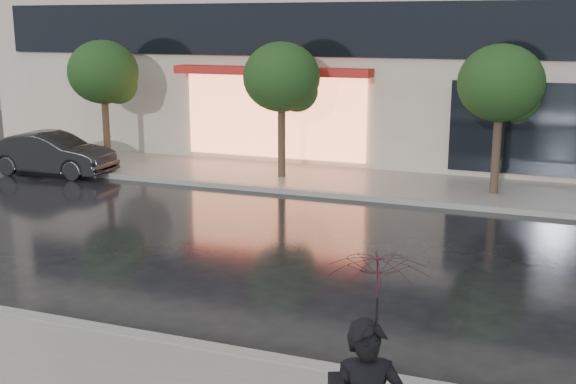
% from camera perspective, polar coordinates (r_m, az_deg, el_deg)
% --- Properties ---
extents(ground, '(120.00, 120.00, 0.00)m').
position_cam_1_polar(ground, '(11.20, -5.07, -10.41)').
color(ground, black).
rests_on(ground, ground).
extents(sidewalk_far, '(60.00, 3.50, 0.12)m').
position_cam_1_polar(sidewalk_far, '(20.45, 7.60, 0.59)').
color(sidewalk_far, slate).
rests_on(sidewalk_far, ground).
extents(curb_near, '(60.00, 0.25, 0.14)m').
position_cam_1_polar(curb_near, '(10.36, -7.55, -12.07)').
color(curb_near, gray).
rests_on(curb_near, ground).
extents(curb_far, '(60.00, 0.25, 0.14)m').
position_cam_1_polar(curb_far, '(18.80, 6.34, -0.46)').
color(curb_far, gray).
rests_on(curb_far, ground).
extents(tree_far_west, '(2.20, 2.20, 3.99)m').
position_cam_1_polar(tree_far_west, '(23.55, -14.23, 8.99)').
color(tree_far_west, '#33261C').
rests_on(tree_far_west, ground).
extents(tree_mid_west, '(2.20, 2.20, 3.99)m').
position_cam_1_polar(tree_mid_west, '(20.70, -0.33, 8.87)').
color(tree_mid_west, '#33261C').
rests_on(tree_mid_west, ground).
extents(tree_mid_east, '(2.20, 2.20, 3.99)m').
position_cam_1_polar(tree_mid_east, '(19.34, 16.63, 8.02)').
color(tree_mid_east, '#33261C').
rests_on(tree_mid_east, ground).
extents(parked_car, '(3.95, 1.54, 1.28)m').
position_cam_1_polar(parked_car, '(22.97, -18.16, 2.90)').
color(parked_car, black).
rests_on(parked_car, ground).
extents(pedestrian_with_umbrella, '(1.15, 1.15, 2.48)m').
position_cam_1_polar(pedestrian_with_umbrella, '(6.42, 6.60, -13.03)').
color(pedestrian_with_umbrella, black).
rests_on(pedestrian_with_umbrella, sidewalk_near).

